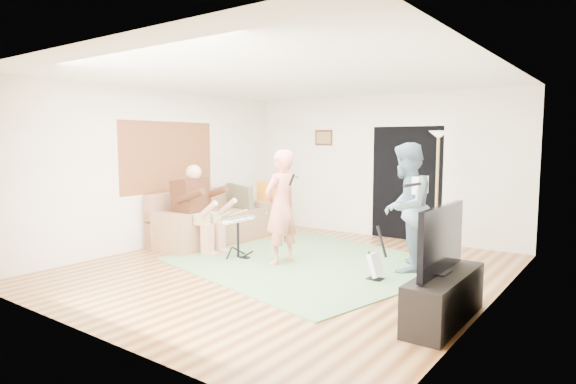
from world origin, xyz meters
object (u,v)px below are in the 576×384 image
Objects in this scene: singer at (281,207)px; guitar_spare at (376,265)px; drum_kit at (238,240)px; television at (442,239)px; dining_chair at (263,215)px; tv_cabinet at (444,298)px; guitarist at (406,207)px; sofa at (209,224)px; torchiere_lamp at (437,170)px.

guitar_spare is (1.55, 0.02, -0.64)m from singer.
drum_kit is 0.57× the size of television.
dining_chair is 5.15m from television.
television is (1.16, -0.93, 0.64)m from guitar_spare.
guitar_spare reaches higher than tv_cabinet.
guitarist reaches higher than dining_chair.
guitar_spare is (2.29, 0.15, -0.08)m from drum_kit.
sofa is 2.27× the size of dining_chair.
dining_chair is at bearing 118.19° from drum_kit.
guitarist reaches higher than tv_cabinet.
tv_cabinet is 0.60m from television.
television reaches higher than tv_cabinet.
guitarist is 1.57× the size of television.
guitar_spare is at bearing 3.75° from drum_kit.
tv_cabinet is (4.47, -2.59, -0.11)m from dining_chair.
drum_kit is 3.40m from torchiere_lamp.
drum_kit reaches higher than tv_cabinet.
guitar_spare is 1.62m from television.
torchiere_lamp is 3.19m from television.
guitarist reaches higher than singer.
guitarist is 3.55m from dining_chair.
guitarist is (1.65, 0.71, 0.05)m from singer.
singer is 1.68m from guitar_spare.
singer is 0.94× the size of guitarist.
dining_chair is 5.17m from tv_cabinet.
torchiere_lamp is 3.36m from tv_cabinet.
guitar_spare is at bearing 96.03° from singer.
dining_chair reaches higher than tv_cabinet.
dining_chair is at bearing 74.02° from sofa.
drum_kit is 3.58m from television.
dining_chair is (-3.37, 0.97, -0.54)m from guitarist.
tv_cabinet is at bearing -37.60° from guitar_spare.
tv_cabinet is 1.21× the size of television.
dining_chair is (-3.26, 1.66, 0.15)m from guitar_spare.
singer is at bearing 161.45° from television.
guitar_spare is 2.34m from torchiere_lamp.
drum_kit is at bearing -71.21° from dining_chair.
sofa is 1.28× the size of guitarist.
sofa reaches higher than tv_cabinet.
sofa is 3.76m from guitarist.
singer reaches higher than sofa.
sofa reaches higher than drum_kit.
guitar_spare is 1.52m from tv_cabinet.
guitar_spare reaches higher than drum_kit.
torchiere_lamp is 3.51m from dining_chair.
television is (-0.05, -0.00, 0.60)m from tv_cabinet.
torchiere_lamp reaches higher than sofa.
torchiere_lamp is 1.73× the size of television.
torchiere_lamp is at bearing 87.74° from guitar_spare.
guitar_spare is 0.53× the size of tv_cabinet.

